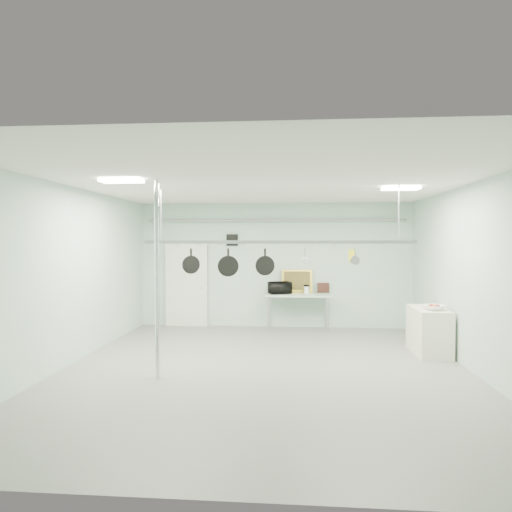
# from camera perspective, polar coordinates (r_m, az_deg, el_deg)

# --- Properties ---
(floor) EXTENTS (8.00, 8.00, 0.00)m
(floor) POSITION_cam_1_polar(r_m,az_deg,el_deg) (8.09, 1.11, -14.03)
(floor) COLOR gray
(floor) RESTS_ON ground
(ceiling) EXTENTS (7.00, 8.00, 0.02)m
(ceiling) POSITION_cam_1_polar(r_m,az_deg,el_deg) (7.84, 1.13, 9.01)
(ceiling) COLOR silver
(ceiling) RESTS_ON back_wall
(back_wall) EXTENTS (7.00, 0.02, 3.20)m
(back_wall) POSITION_cam_1_polar(r_m,az_deg,el_deg) (11.78, 2.33, -1.15)
(back_wall) COLOR #AED1C0
(back_wall) RESTS_ON floor
(right_wall) EXTENTS (0.02, 8.00, 3.20)m
(right_wall) POSITION_cam_1_polar(r_m,az_deg,el_deg) (8.35, 25.80, -2.54)
(right_wall) COLOR #AED1C0
(right_wall) RESTS_ON floor
(door) EXTENTS (1.10, 0.10, 2.20)m
(door) POSITION_cam_1_polar(r_m,az_deg,el_deg) (12.09, -8.66, -3.71)
(door) COLOR silver
(door) RESTS_ON floor
(wall_vent) EXTENTS (0.30, 0.04, 0.30)m
(wall_vent) POSITION_cam_1_polar(r_m,az_deg,el_deg) (11.84, -3.00, 2.01)
(wall_vent) COLOR black
(wall_vent) RESTS_ON back_wall
(conduit_pipe) EXTENTS (6.60, 0.07, 0.07)m
(conduit_pipe) POSITION_cam_1_polar(r_m,az_deg,el_deg) (11.69, 2.32, 4.47)
(conduit_pipe) COLOR gray
(conduit_pipe) RESTS_ON back_wall
(chrome_pole) EXTENTS (0.08, 0.08, 3.20)m
(chrome_pole) POSITION_cam_1_polar(r_m,az_deg,el_deg) (7.52, -12.24, -2.87)
(chrome_pole) COLOR silver
(chrome_pole) RESTS_ON floor
(prep_table) EXTENTS (1.60, 0.70, 0.91)m
(prep_table) POSITION_cam_1_polar(r_m,az_deg,el_deg) (11.45, 5.26, -5.10)
(prep_table) COLOR #ACCBB7
(prep_table) RESTS_ON floor
(side_cabinet) EXTENTS (0.60, 1.20, 0.90)m
(side_cabinet) POSITION_cam_1_polar(r_m,az_deg,el_deg) (9.71, 20.80, -8.74)
(side_cabinet) COLOR silver
(side_cabinet) RESTS_ON floor
(pot_rack) EXTENTS (4.80, 0.06, 1.00)m
(pot_rack) POSITION_cam_1_polar(r_m,az_deg,el_deg) (8.07, 2.67, 1.97)
(pot_rack) COLOR #B7B7BC
(pot_rack) RESTS_ON ceiling
(light_panel_left) EXTENTS (0.65, 0.30, 0.05)m
(light_panel_left) POSITION_cam_1_polar(r_m,az_deg,el_deg) (7.53, -16.46, 9.01)
(light_panel_left) COLOR white
(light_panel_left) RESTS_ON ceiling
(light_panel_right) EXTENTS (0.65, 0.30, 0.05)m
(light_panel_right) POSITION_cam_1_polar(r_m,az_deg,el_deg) (8.64, 17.66, 8.06)
(light_panel_right) COLOR white
(light_panel_right) RESTS_ON ceiling
(microwave) EXTENTS (0.63, 0.53, 0.29)m
(microwave) POSITION_cam_1_polar(r_m,az_deg,el_deg) (11.44, 2.99, -3.99)
(microwave) COLOR black
(microwave) RESTS_ON prep_table
(coffee_canister) EXTENTS (0.16, 0.16, 0.19)m
(coffee_canister) POSITION_cam_1_polar(r_m,az_deg,el_deg) (11.46, 6.33, -4.26)
(coffee_canister) COLOR white
(coffee_canister) RESTS_ON prep_table
(painting_large) EXTENTS (0.79, 0.17, 0.58)m
(painting_large) POSITION_cam_1_polar(r_m,az_deg,el_deg) (11.71, 5.15, -3.16)
(painting_large) COLOR yellow
(painting_large) RESTS_ON prep_table
(painting_small) EXTENTS (0.30, 0.10, 0.25)m
(painting_small) POSITION_cam_1_polar(r_m,az_deg,el_deg) (11.75, 8.41, -3.96)
(painting_small) COLOR black
(painting_small) RESTS_ON prep_table
(fruit_bowl) EXTENTS (0.54, 0.54, 0.10)m
(fruit_bowl) POSITION_cam_1_polar(r_m,az_deg,el_deg) (9.38, 21.33, -6.02)
(fruit_bowl) COLOR white
(fruit_bowl) RESTS_ON side_cabinet
(skillet_left) EXTENTS (0.31, 0.21, 0.45)m
(skillet_left) POSITION_cam_1_polar(r_m,az_deg,el_deg) (8.28, -8.12, -0.61)
(skillet_left) COLOR black
(skillet_left) RESTS_ON pot_rack
(skillet_mid) EXTENTS (0.38, 0.14, 0.50)m
(skillet_mid) POSITION_cam_1_polar(r_m,az_deg,el_deg) (8.16, -3.50, -0.81)
(skillet_mid) COLOR black
(skillet_mid) RESTS_ON pot_rack
(skillet_right) EXTENTS (0.35, 0.17, 0.47)m
(skillet_right) POSITION_cam_1_polar(r_m,az_deg,el_deg) (8.09, 1.13, -0.71)
(skillet_right) COLOR black
(skillet_right) RESTS_ON pot_rack
(whisk) EXTENTS (0.19, 0.19, 0.30)m
(whisk) POSITION_cam_1_polar(r_m,az_deg,el_deg) (8.07, 6.15, -0.15)
(whisk) COLOR #A7A6AB
(whisk) RESTS_ON pot_rack
(grater) EXTENTS (0.10, 0.03, 0.25)m
(grater) POSITION_cam_1_polar(r_m,az_deg,el_deg) (8.13, 11.86, 0.04)
(grater) COLOR gold
(grater) RESTS_ON pot_rack
(saucepan) EXTENTS (0.18, 0.13, 0.29)m
(saucepan) POSITION_cam_1_polar(r_m,az_deg,el_deg) (8.14, 12.27, -0.11)
(saucepan) COLOR silver
(saucepan) RESTS_ON pot_rack
(fruit_cluster) EXTENTS (0.24, 0.24, 0.09)m
(fruit_cluster) POSITION_cam_1_polar(r_m,az_deg,el_deg) (9.37, 21.34, -5.78)
(fruit_cluster) COLOR maroon
(fruit_cluster) RESTS_ON fruit_bowl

